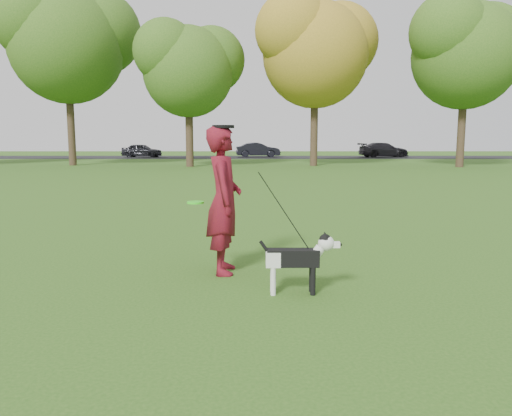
{
  "coord_description": "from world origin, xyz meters",
  "views": [
    {
      "loc": [
        0.13,
        -6.34,
        1.88
      ],
      "look_at": [
        0.15,
        0.18,
        0.95
      ],
      "focal_mm": 35.0,
      "sensor_mm": 36.0,
      "label": 1
    }
  ],
  "objects_px": {
    "car_left": "(142,150)",
    "car_mid": "(258,150)",
    "dog": "(299,256)",
    "man": "(224,200)",
    "car_right": "(384,150)"
  },
  "relations": [
    {
      "from": "car_left",
      "to": "car_mid",
      "type": "relative_size",
      "value": 0.9
    },
    {
      "from": "car_left",
      "to": "car_mid",
      "type": "height_order",
      "value": "car_mid"
    },
    {
      "from": "dog",
      "to": "car_mid",
      "type": "bearing_deg",
      "value": 90.33
    },
    {
      "from": "man",
      "to": "car_left",
      "type": "bearing_deg",
      "value": 12.18
    },
    {
      "from": "man",
      "to": "car_right",
      "type": "distance_m",
      "value": 41.43
    },
    {
      "from": "man",
      "to": "dog",
      "type": "xyz_separation_m",
      "value": [
        0.96,
        -0.96,
        -0.56
      ]
    },
    {
      "from": "dog",
      "to": "car_left",
      "type": "bearing_deg",
      "value": 105.15
    },
    {
      "from": "man",
      "to": "dog",
      "type": "distance_m",
      "value": 1.47
    },
    {
      "from": "car_mid",
      "to": "car_right",
      "type": "xyz_separation_m",
      "value": [
        11.64,
        0.0,
        -0.0
      ]
    },
    {
      "from": "car_mid",
      "to": "car_right",
      "type": "relative_size",
      "value": 0.88
    },
    {
      "from": "man",
      "to": "car_right",
      "type": "height_order",
      "value": "man"
    },
    {
      "from": "car_mid",
      "to": "car_right",
      "type": "height_order",
      "value": "car_mid"
    },
    {
      "from": "dog",
      "to": "car_right",
      "type": "distance_m",
      "value": 42.08
    },
    {
      "from": "man",
      "to": "car_mid",
      "type": "distance_m",
      "value": 39.55
    },
    {
      "from": "car_left",
      "to": "car_right",
      "type": "relative_size",
      "value": 0.79
    }
  ]
}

